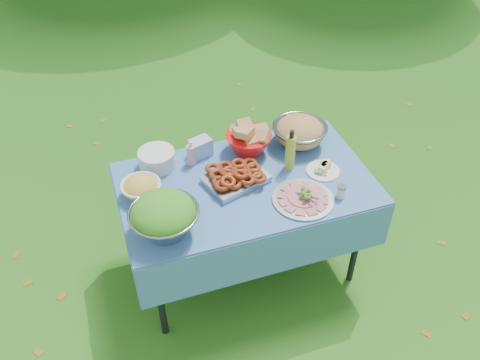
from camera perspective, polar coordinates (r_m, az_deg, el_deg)
The scene contains 14 objects.
ground at distance 3.50m, azimuth 0.56°, elevation -9.65°, with size 80.00×80.00×0.00m, color #0C390A.
picnic_table at distance 3.21m, azimuth 0.61°, elevation -5.35°, with size 1.46×0.86×0.76m, color #709CD7.
salad_bowl at distance 2.61m, azimuth -8.54°, elevation -4.02°, with size 0.36×0.36×0.24m, color gray, non-canonical shape.
pasta_bowl_white at distance 2.88m, azimuth -11.06°, elevation -0.79°, with size 0.22×0.22×0.12m, color silver, non-canonical shape.
plate_stack at distance 3.07m, azimuth -9.32°, elevation 2.35°, with size 0.22×0.22×0.11m, color silver.
wipes_box at distance 3.12m, azimuth -4.42°, elevation 3.68°, with size 0.13×0.09×0.11m, color #97BEE9.
sanitizer_bottle at distance 3.04m, azimuth -5.50°, elevation 3.05°, with size 0.06×0.06×0.16m, color pink.
bread_bowl at distance 3.12m, azimuth 0.95°, elevation 4.69°, with size 0.29×0.29×0.19m, color red, non-canonical shape.
pasta_bowl_steel at distance 3.21m, azimuth 6.71°, elevation 5.45°, with size 0.34×0.34×0.18m, color gray, non-canonical shape.
fried_tray at distance 2.92m, azimuth -0.47°, elevation 0.40°, with size 0.35×0.24×0.08m, color #AFAFB4.
charcuterie_platter at distance 2.83m, azimuth 7.13°, elevation -1.65°, with size 0.35×0.35×0.08m, color #ABAEB2.
oil_bottle at distance 2.98m, azimuth 5.69°, elevation 3.41°, with size 0.06×0.06×0.27m, color #A3AE30.
cheese_plate at distance 3.04m, azimuth 9.33°, elevation 1.36°, with size 0.20×0.20×0.05m, color silver.
shaker at distance 2.88m, azimuth 11.30°, elevation -1.27°, with size 0.05×0.05×0.08m, color silver.
Camera 1 is at (-0.74, -2.09, 2.70)m, focal length 38.00 mm.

